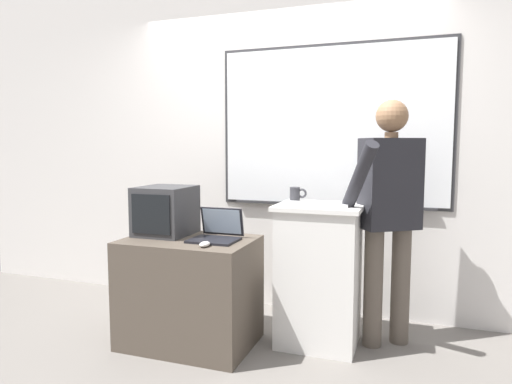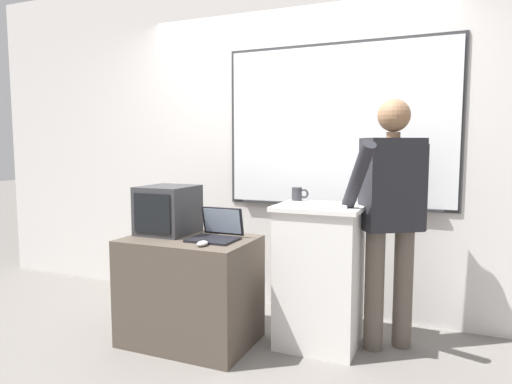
# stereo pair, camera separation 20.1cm
# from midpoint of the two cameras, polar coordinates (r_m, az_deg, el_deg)

# --- Properties ---
(ground_plane) EXTENTS (30.00, 30.00, 0.00)m
(ground_plane) POSITION_cam_midpoint_polar(r_m,az_deg,el_deg) (3.09, -5.41, -20.91)
(ground_plane) COLOR slate
(back_wall) EXTENTS (6.40, 0.17, 2.89)m
(back_wall) POSITION_cam_midpoint_polar(r_m,az_deg,el_deg) (3.88, 2.16, 6.74)
(back_wall) COLOR silver
(back_wall) RESTS_ON ground_plane
(lectern_podium) EXTENTS (0.58, 0.49, 0.98)m
(lectern_podium) POSITION_cam_midpoint_polar(r_m,az_deg,el_deg) (3.23, 6.08, -10.22)
(lectern_podium) COLOR silver
(lectern_podium) RESTS_ON ground_plane
(side_desk) EXTENTS (0.89, 0.61, 0.75)m
(side_desk) POSITION_cam_midpoint_polar(r_m,az_deg,el_deg) (3.30, -10.04, -12.15)
(side_desk) COLOR #4C4238
(side_desk) RESTS_ON ground_plane
(person_presenter) EXTENTS (0.56, 0.70, 1.69)m
(person_presenter) POSITION_cam_midpoint_polar(r_m,az_deg,el_deg) (3.21, 14.61, -1.78)
(person_presenter) COLOR brown
(person_presenter) RESTS_ON ground_plane
(laptop) EXTENTS (0.32, 0.30, 0.21)m
(laptop) POSITION_cam_midpoint_polar(r_m,az_deg,el_deg) (3.14, -6.70, -5.01)
(laptop) COLOR black
(laptop) RESTS_ON side_desk
(wireless_keyboard) EXTENTS (0.41, 0.12, 0.02)m
(wireless_keyboard) POSITION_cam_midpoint_polar(r_m,az_deg,el_deg) (3.07, 5.90, -1.54)
(wireless_keyboard) COLOR silver
(wireless_keyboard) RESTS_ON lectern_podium
(computer_mouse_by_laptop) EXTENTS (0.06, 0.10, 0.03)m
(computer_mouse_by_laptop) POSITION_cam_midpoint_polar(r_m,az_deg,el_deg) (2.94, -8.40, -6.49)
(computer_mouse_by_laptop) COLOR silver
(computer_mouse_by_laptop) RESTS_ON side_desk
(crt_monitor) EXTENTS (0.36, 0.40, 0.35)m
(crt_monitor) POSITION_cam_midpoint_polar(r_m,az_deg,el_deg) (3.37, -12.92, -2.28)
(crt_monitor) COLOR #333335
(crt_monitor) RESTS_ON side_desk
(coffee_mug) EXTENTS (0.13, 0.07, 0.10)m
(coffee_mug) POSITION_cam_midpoint_polar(r_m,az_deg,el_deg) (3.35, 3.29, -0.21)
(coffee_mug) COLOR #333338
(coffee_mug) RESTS_ON lectern_podium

